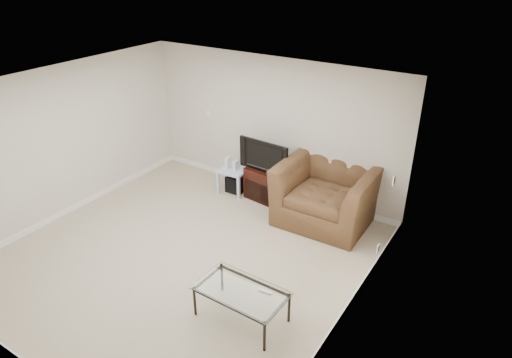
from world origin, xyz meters
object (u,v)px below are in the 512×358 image
Objects in this scene: tv_stand at (267,184)px; coffee_table at (241,304)px; television at (267,155)px; side_table at (234,180)px; subwoofer at (236,183)px; recliner at (327,184)px.

tv_stand reaches higher than coffee_table.
television is 0.83× the size of coffee_table.
coffee_table is (1.31, -2.75, -0.08)m from tv_stand.
side_table is 0.44× the size of coffee_table.
coffee_table is (1.94, -2.68, 0.05)m from subwoofer.
television is 3.10m from coffee_table.
side_table is 3.30m from coffee_table.
coffee_table is at bearing -54.09° from subwoofer.
subwoofer is at bearing 178.24° from recliner.
recliner is (1.20, -0.10, 0.37)m from tv_stand.
tv_stand is 0.67m from side_table.
side_table is 0.32× the size of recliner.
television is 0.60× the size of recliner.
subwoofer is (-0.63, -0.05, -0.71)m from television.
tv_stand is 0.65m from subwoofer.
coffee_table is at bearing -57.69° from tv_stand.
side_table is at bearing -170.09° from television.
tv_stand is at bearing 86.87° from television.
coffee_table is (1.97, -2.65, -0.02)m from side_table.
television is at bearing 115.70° from coffee_table.
tv_stand is at bearing 8.62° from side_table.
television is 0.92m from side_table.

